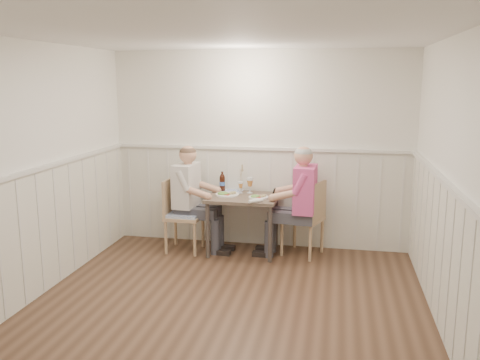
{
  "coord_description": "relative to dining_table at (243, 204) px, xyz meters",
  "views": [
    {
      "loc": [
        1.03,
        -4.38,
        2.2
      ],
      "look_at": [
        -0.15,
        1.64,
        1.0
      ],
      "focal_mm": 38.0,
      "sensor_mm": 36.0,
      "label": 1
    }
  ],
  "objects": [
    {
      "name": "plate_diner",
      "position": [
        -0.22,
        -0.0,
        0.13
      ],
      "size": [
        0.3,
        0.3,
        0.08
      ],
      "color": "white",
      "rests_on": "dining_table"
    },
    {
      "name": "gingham_mat",
      "position": [
        -0.23,
        0.25,
        0.11
      ],
      "size": [
        0.33,
        0.27,
        0.01
      ],
      "color": "#4E6BA9",
      "rests_on": "dining_table"
    },
    {
      "name": "rolled_napkin",
      "position": [
        0.22,
        -0.31,
        0.12
      ],
      "size": [
        0.18,
        0.16,
        0.04
      ],
      "color": "white",
      "rests_on": "dining_table"
    },
    {
      "name": "chair_left",
      "position": [
        -0.82,
        -0.08,
        -0.13
      ],
      "size": [
        0.45,
        0.45,
        0.95
      ],
      "color": "tan",
      "rests_on": "ground"
    },
    {
      "name": "diner_cream",
      "position": [
        -0.71,
        -0.02,
        -0.06
      ],
      "size": [
        0.68,
        0.47,
        1.41
      ],
      "color": "#3F3F47",
      "rests_on": "ground"
    },
    {
      "name": "grass_vase",
      "position": [
        -0.09,
        0.29,
        0.27
      ],
      "size": [
        0.04,
        0.04,
        0.38
      ],
      "color": "silver",
      "rests_on": "dining_table"
    },
    {
      "name": "chair_right",
      "position": [
        0.82,
        0.05,
        -0.12
      ],
      "size": [
        0.58,
        0.58,
        0.96
      ],
      "color": "tan",
      "rests_on": "ground"
    },
    {
      "name": "room_shell",
      "position": [
        0.15,
        -1.84,
        0.87
      ],
      "size": [
        4.04,
        4.54,
        2.6
      ],
      "color": "white",
      "rests_on": "ground"
    },
    {
      "name": "beer_bottle",
      "position": [
        -0.33,
        0.25,
        0.22
      ],
      "size": [
        0.07,
        0.07,
        0.27
      ],
      "color": "black",
      "rests_on": "dining_table"
    },
    {
      "name": "man_in_pink",
      "position": [
        0.75,
        -0.04,
        -0.04
      ],
      "size": [
        0.68,
        0.47,
        1.44
      ],
      "color": "#3F3F47",
      "rests_on": "ground"
    },
    {
      "name": "dining_table",
      "position": [
        0.0,
        0.0,
        0.0
      ],
      "size": [
        0.89,
        0.7,
        0.75
      ],
      "color": "brown",
      "rests_on": "ground"
    },
    {
      "name": "plate_man",
      "position": [
        0.2,
        -0.06,
        0.12
      ],
      "size": [
        0.25,
        0.25,
        0.06
      ],
      "color": "white",
      "rests_on": "dining_table"
    },
    {
      "name": "beer_glass_b",
      "position": [
        -0.06,
        0.17,
        0.21
      ],
      "size": [
        0.06,
        0.06,
        0.16
      ],
      "color": "silver",
      "rests_on": "dining_table"
    },
    {
      "name": "beer_glass_a",
      "position": [
        0.05,
        0.2,
        0.24
      ],
      "size": [
        0.08,
        0.08,
        0.21
      ],
      "color": "silver",
      "rests_on": "dining_table"
    },
    {
      "name": "wainscot",
      "position": [
        0.15,
        -1.15,
        0.04
      ],
      "size": [
        4.0,
        4.49,
        1.34
      ],
      "color": "silver",
      "rests_on": "ground"
    },
    {
      "name": "ground_plane",
      "position": [
        0.15,
        -1.84,
        -0.65
      ],
      "size": [
        4.5,
        4.5,
        0.0
      ],
      "primitive_type": "plane",
      "color": "#472F1F"
    }
  ]
}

